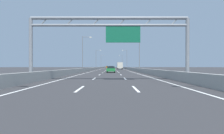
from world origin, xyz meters
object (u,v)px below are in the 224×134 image
object	(u,v)px
streetlamp_left_far	(96,58)
orange_car	(107,67)
streetlamp_right_far	(126,58)
streetlamp_left_mid	(83,52)
blue_car	(111,68)
streetlamp_right_distant	(122,61)
black_car	(111,68)
streetlamp_left_distant	(101,61)
green_car	(111,69)
sign_gantry	(111,32)
box_truck	(119,66)
streetlamp_right_mid	(138,52)

from	to	relation	value
streetlamp_left_far	orange_car	bearing A→B (deg)	85.18
streetlamp_left_far	streetlamp_right_far	distance (m)	14.93
streetlamp_left_mid	blue_car	size ratio (longest dim) A/B	2.24
streetlamp_right_distant	black_car	bearing A→B (deg)	-96.55
streetlamp_left_distant	black_car	bearing A→B (deg)	-83.34
streetlamp_right_distant	orange_car	xyz separation A→B (m)	(-10.98, 7.62, -4.63)
black_car	green_car	bearing A→B (deg)	-90.09
sign_gantry	black_car	world-z (taller)	sign_gantry
streetlamp_left_far	box_truck	bearing A→B (deg)	-28.28
streetlamp_left_far	orange_car	distance (m)	47.27
streetlamp_right_mid	streetlamp_right_distant	size ratio (longest dim) A/B	1.00
green_car	streetlamp_right_far	bearing A→B (deg)	81.00
sign_gantry	green_car	distance (m)	22.48
streetlamp_left_mid	streetlamp_left_far	distance (m)	39.26
streetlamp_left_distant	orange_car	world-z (taller)	streetlamp_left_distant
sign_gantry	black_car	size ratio (longest dim) A/B	3.83
sign_gantry	orange_car	size ratio (longest dim) A/B	3.78
streetlamp_left_far	streetlamp_right_distant	world-z (taller)	same
streetlamp_right_far	streetlamp_left_distant	size ratio (longest dim) A/B	1.00
streetlamp_right_far	green_car	bearing A→B (deg)	-99.00
sign_gantry	green_car	xyz separation A→B (m)	(-0.15, 22.10, -4.10)
streetlamp_right_far	streetlamp_left_distant	distance (m)	42.01
blue_car	black_car	distance (m)	6.15
streetlamp_left_mid	blue_car	world-z (taller)	streetlamp_left_mid
streetlamp_right_mid	streetlamp_right_distant	world-z (taller)	same
blue_car	green_car	size ratio (longest dim) A/B	1.02
streetlamp_right_distant	box_truck	bearing A→B (deg)	-94.56
streetlamp_right_far	green_car	size ratio (longest dim) A/B	2.30
streetlamp_left_far	streetlamp_left_distant	bearing A→B (deg)	90.00
black_car	box_truck	world-z (taller)	box_truck
streetlamp_right_mid	streetlamp_right_distant	distance (m)	78.53
streetlamp_left_mid	black_car	distance (m)	16.61
streetlamp_left_mid	sign_gantry	bearing A→B (deg)	-75.60
sign_gantry	streetlamp_right_far	size ratio (longest dim) A/B	1.66
streetlamp_left_distant	green_car	bearing A→B (deg)	-85.03
sign_gantry	orange_car	world-z (taller)	sign_gantry
streetlamp_right_distant	box_truck	world-z (taller)	streetlamp_right_distant
streetlamp_left_far	black_car	size ratio (longest dim) A/B	2.30
streetlamp_left_mid	box_truck	size ratio (longest dim) A/B	1.17
streetlamp_left_distant	box_truck	bearing A→B (deg)	-75.99
streetlamp_right_mid	black_car	size ratio (longest dim) A/B	2.30
sign_gantry	streetlamp_left_mid	bearing A→B (deg)	104.40
streetlamp_right_distant	streetlamp_left_mid	bearing A→B (deg)	-100.77
streetlamp_right_mid	green_car	world-z (taller)	streetlamp_right_mid
green_car	box_truck	xyz separation A→B (m)	(3.82, 40.87, 0.96)
streetlamp_right_mid	streetlamp_right_distant	xyz separation A→B (m)	(0.00, 78.53, 0.00)
sign_gantry	blue_car	distance (m)	37.92
streetlamp_right_far	streetlamp_right_distant	size ratio (longest dim) A/B	1.00
streetlamp_left_mid	streetlamp_right_far	world-z (taller)	same
streetlamp_right_far	orange_car	bearing A→B (deg)	103.18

